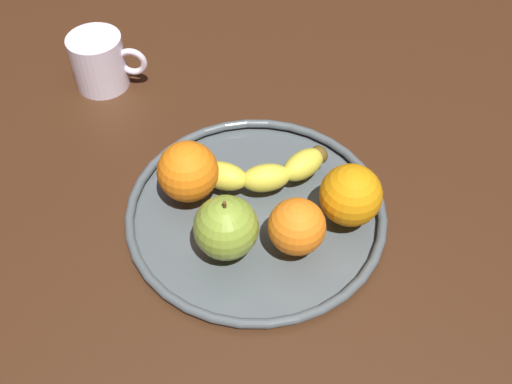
{
  "coord_description": "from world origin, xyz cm",
  "views": [
    {
      "loc": [
        5.3,
        -47.67,
        61.62
      ],
      "look_at": [
        0.0,
        0.0,
        4.8
      ],
      "focal_mm": 41.73,
      "sensor_mm": 36.0,
      "label": 1
    }
  ],
  "objects_px": {
    "fruit_bowl": "(256,211)",
    "orange_front_right": "(351,193)",
    "orange_back_left": "(188,172)",
    "orange_back_right": "(297,227)",
    "banana": "(267,172)",
    "ambient_mug": "(100,62)",
    "apple": "(226,228)"
  },
  "relations": [
    {
      "from": "orange_back_left",
      "to": "ambient_mug",
      "type": "relative_size",
      "value": 0.66
    },
    {
      "from": "fruit_bowl",
      "to": "orange_front_right",
      "type": "relative_size",
      "value": 4.32
    },
    {
      "from": "fruit_bowl",
      "to": "orange_front_right",
      "type": "xyz_separation_m",
      "value": [
        0.12,
        0.0,
        0.05
      ]
    },
    {
      "from": "orange_back_right",
      "to": "ambient_mug",
      "type": "relative_size",
      "value": 0.59
    },
    {
      "from": "banana",
      "to": "orange_front_right",
      "type": "bearing_deg",
      "value": -38.84
    },
    {
      "from": "fruit_bowl",
      "to": "orange_back_left",
      "type": "relative_size",
      "value": 4.29
    },
    {
      "from": "fruit_bowl",
      "to": "orange_back_right",
      "type": "relative_size",
      "value": 4.84
    },
    {
      "from": "fruit_bowl",
      "to": "orange_back_right",
      "type": "bearing_deg",
      "value": -43.79
    },
    {
      "from": "orange_front_right",
      "to": "apple",
      "type": "bearing_deg",
      "value": -154.46
    },
    {
      "from": "ambient_mug",
      "to": "orange_back_left",
      "type": "bearing_deg",
      "value": -50.98
    },
    {
      "from": "fruit_bowl",
      "to": "orange_front_right",
      "type": "height_order",
      "value": "orange_front_right"
    },
    {
      "from": "orange_back_left",
      "to": "ambient_mug",
      "type": "distance_m",
      "value": 0.29
    },
    {
      "from": "orange_back_left",
      "to": "orange_front_right",
      "type": "distance_m",
      "value": 0.21
    },
    {
      "from": "orange_front_right",
      "to": "orange_back_left",
      "type": "bearing_deg",
      "value": 176.45
    },
    {
      "from": "fruit_bowl",
      "to": "apple",
      "type": "height_order",
      "value": "apple"
    },
    {
      "from": "orange_back_left",
      "to": "ambient_mug",
      "type": "height_order",
      "value": "orange_back_left"
    },
    {
      "from": "orange_back_left",
      "to": "orange_back_right",
      "type": "relative_size",
      "value": 1.13
    },
    {
      "from": "orange_back_left",
      "to": "orange_front_right",
      "type": "bearing_deg",
      "value": -3.55
    },
    {
      "from": "banana",
      "to": "ambient_mug",
      "type": "distance_m",
      "value": 0.34
    },
    {
      "from": "orange_back_right",
      "to": "apple",
      "type": "bearing_deg",
      "value": -170.59
    },
    {
      "from": "banana",
      "to": "orange_front_right",
      "type": "relative_size",
      "value": 2.23
    },
    {
      "from": "apple",
      "to": "orange_front_right",
      "type": "xyz_separation_m",
      "value": [
        0.14,
        0.07,
        0.0
      ]
    },
    {
      "from": "banana",
      "to": "fruit_bowl",
      "type": "bearing_deg",
      "value": -119.14
    },
    {
      "from": "fruit_bowl",
      "to": "orange_back_right",
      "type": "distance_m",
      "value": 0.09
    },
    {
      "from": "orange_back_left",
      "to": "orange_front_right",
      "type": "xyz_separation_m",
      "value": [
        0.21,
        -0.01,
        -0.0
      ]
    },
    {
      "from": "orange_front_right",
      "to": "ambient_mug",
      "type": "distance_m",
      "value": 0.45
    },
    {
      "from": "orange_back_left",
      "to": "orange_back_right",
      "type": "xyz_separation_m",
      "value": [
        0.14,
        -0.07,
        -0.0
      ]
    },
    {
      "from": "orange_back_right",
      "to": "banana",
      "type": "bearing_deg",
      "value": 114.54
    },
    {
      "from": "orange_back_right",
      "to": "ambient_mug",
      "type": "height_order",
      "value": "orange_back_right"
    },
    {
      "from": "fruit_bowl",
      "to": "banana",
      "type": "height_order",
      "value": "banana"
    },
    {
      "from": "banana",
      "to": "orange_back_left",
      "type": "xyz_separation_m",
      "value": [
        -0.1,
        -0.03,
        0.02
      ]
    },
    {
      "from": "banana",
      "to": "orange_back_left",
      "type": "bearing_deg",
      "value": 179.57
    }
  ]
}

